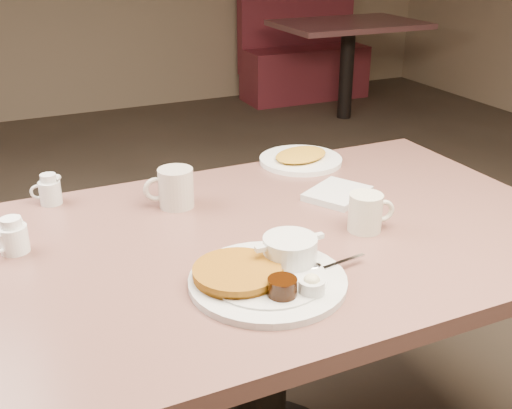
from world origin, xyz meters
name	(u,v)px	position (x,y,z in m)	size (l,w,h in m)	color
diner_table	(259,298)	(0.00, 0.00, 0.58)	(1.50, 0.90, 0.75)	#84564C
main_plate	(268,272)	(-0.07, -0.19, 0.77)	(0.38, 0.32, 0.07)	silver
coffee_mug_near	(366,212)	(0.24, -0.08, 0.80)	(0.12, 0.09, 0.09)	silver
napkin	(337,194)	(0.28, 0.12, 0.76)	(0.20, 0.19, 0.02)	silver
coffee_mug_far	(175,188)	(-0.12, 0.24, 0.80)	(0.13, 0.11, 0.10)	beige
creamer_left	(13,237)	(-0.52, 0.15, 0.79)	(0.09, 0.08, 0.08)	white
creamer_right	(50,190)	(-0.41, 0.39, 0.79)	(0.08, 0.07, 0.08)	silver
hash_plate	(301,158)	(0.32, 0.39, 0.76)	(0.32, 0.32, 0.04)	white
booth_back_right	(307,52)	(2.16, 3.63, 0.41)	(1.12, 1.30, 1.12)	maroon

